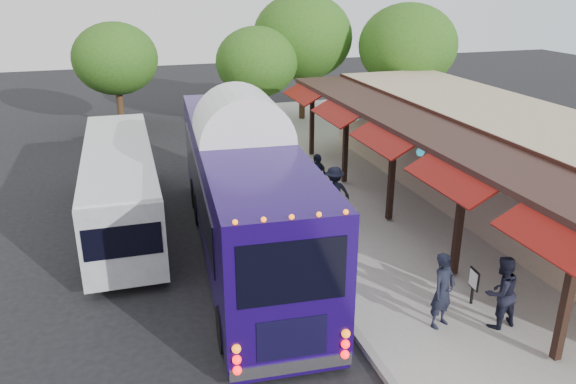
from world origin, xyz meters
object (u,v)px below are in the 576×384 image
object	(u,v)px
ped_a	(443,291)
ped_c	(317,178)
ped_b	(501,292)
sign_board	(474,281)
coach_bus	(244,187)
city_bus	(121,183)
ped_d	(334,193)

from	to	relation	value
ped_a	ped_c	distance (m)	8.49
ped_b	ped_a	bearing A→B (deg)	-23.28
ped_a	ped_c	bearing A→B (deg)	67.24
sign_board	coach_bus	bearing A→B (deg)	140.17
city_bus	ped_c	distance (m)	7.04
ped_b	city_bus	bearing A→B (deg)	-53.40
coach_bus	ped_d	bearing A→B (deg)	25.97
city_bus	ped_d	world-z (taller)	city_bus
sign_board	ped_c	bearing A→B (deg)	105.21
coach_bus	ped_d	world-z (taller)	coach_bus
city_bus	sign_board	distance (m)	11.77
city_bus	ped_c	bearing A→B (deg)	-2.05
coach_bus	ped_c	size ratio (longest dim) A/B	6.87
ped_a	ped_b	world-z (taller)	ped_a
coach_bus	ped_b	distance (m)	7.72
ped_a	ped_b	bearing A→B (deg)	-40.90
ped_b	ped_d	size ratio (longest dim) A/B	0.99
ped_c	coach_bus	bearing A→B (deg)	0.85
coach_bus	ped_b	size ratio (longest dim) A/B	6.96
ped_d	sign_board	world-z (taller)	ped_d
city_bus	ped_b	world-z (taller)	city_bus
coach_bus	sign_board	bearing A→B (deg)	-40.96
ped_b	ped_d	distance (m)	7.42
ped_d	sign_board	size ratio (longest dim) A/B	1.90
ped_b	ped_d	world-z (taller)	ped_d
coach_bus	ped_a	distance (m)	6.62
city_bus	ped_d	size ratio (longest dim) A/B	5.49
ped_c	ped_d	distance (m)	1.61
city_bus	sign_board	size ratio (longest dim) A/B	10.41
ped_b	ped_d	bearing A→B (deg)	-85.10
city_bus	ped_a	bearing A→B (deg)	-50.47
ped_d	city_bus	bearing A→B (deg)	-19.50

